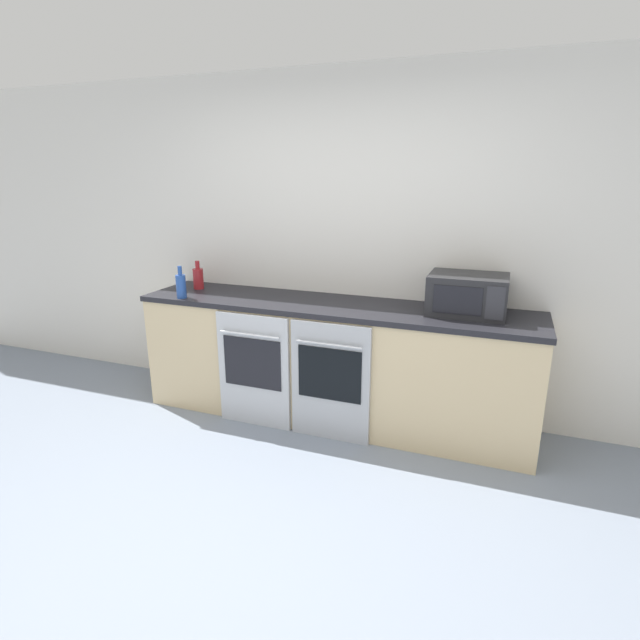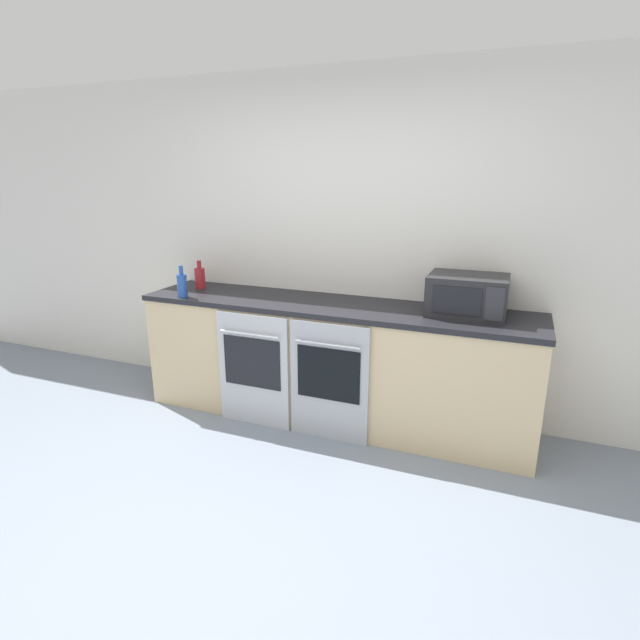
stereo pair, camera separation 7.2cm
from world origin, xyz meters
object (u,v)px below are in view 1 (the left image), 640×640
oven_right (330,382)px  microwave (467,294)px  oven_left (254,370)px  bottle_blue (181,286)px  bottle_red (198,278)px

oven_right → microwave: 1.12m
oven_left → microwave: 1.63m
microwave → bottle_blue: bearing=-171.6°
oven_right → bottle_blue: 1.38m
oven_right → bottle_red: size_ratio=3.72×
bottle_red → bottle_blue: 0.33m
oven_right → microwave: size_ratio=1.69×
microwave → bottle_blue: 2.12m
bottle_red → bottle_blue: (0.06, -0.32, 0.01)m
bottle_red → bottle_blue: size_ratio=0.94×
oven_right → bottle_red: (-1.31, 0.40, 0.57)m
oven_left → bottle_blue: size_ratio=3.50×
oven_left → oven_right: bearing=0.0°
oven_left → bottle_blue: bottle_blue is taller
microwave → bottle_red: microwave is taller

